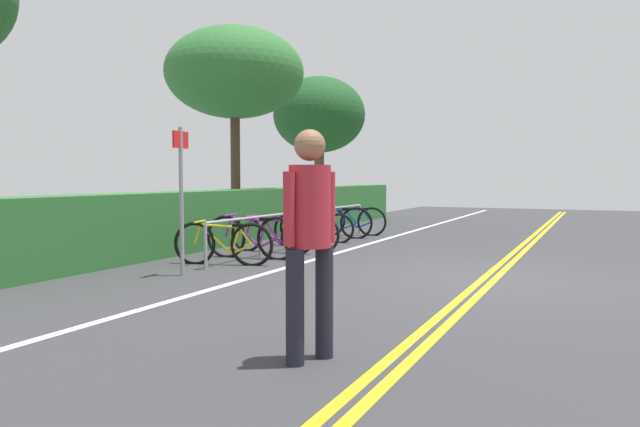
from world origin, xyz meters
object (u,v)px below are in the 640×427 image
(bicycle_2, at_px, (272,235))
(bicycle_6, at_px, (351,221))
(bicycle_4, at_px, (317,227))
(pedestrian, at_px, (310,228))
(sign_post_near, at_px, (181,186))
(bicycle_3, at_px, (305,232))
(bicycle_1, at_px, (251,237))
(bike_rack, at_px, (301,219))
(bicycle_0, at_px, (223,243))
(tree_far_right, at_px, (319,115))
(bicycle_5, at_px, (333,223))
(tree_mid, at_px, (235,74))

(bicycle_2, height_order, bicycle_6, bicycle_6)
(bicycle_4, relative_size, pedestrian, 0.93)
(bicycle_4, relative_size, sign_post_near, 0.78)
(bicycle_6, bearing_deg, bicycle_3, -176.93)
(bicycle_3, bearing_deg, bicycle_2, 163.37)
(bicycle_1, relative_size, pedestrian, 0.99)
(bike_rack, distance_m, bicycle_6, 2.74)
(bicycle_0, bearing_deg, tree_far_right, 17.12)
(bicycle_4, relative_size, tree_far_right, 0.35)
(bike_rack, bearing_deg, bicycle_6, 0.65)
(bicycle_5, height_order, tree_mid, tree_mid)
(bicycle_3, height_order, sign_post_near, sign_post_near)
(bike_rack, height_order, tree_mid, tree_mid)
(bicycle_0, relative_size, bicycle_6, 0.96)
(bicycle_3, relative_size, bicycle_4, 1.04)
(bicycle_3, relative_size, sign_post_near, 0.81)
(bicycle_3, height_order, bicycle_4, bicycle_3)
(bicycle_4, relative_size, bicycle_6, 0.97)
(bicycle_3, distance_m, tree_far_right, 9.07)
(tree_far_right, bearing_deg, bicycle_2, -160.27)
(pedestrian, relative_size, tree_far_right, 0.37)
(bicycle_5, bearing_deg, bicycle_4, -179.25)
(bicycle_2, height_order, tree_mid, tree_mid)
(bicycle_4, relative_size, bicycle_5, 0.95)
(bicycle_6, relative_size, sign_post_near, 0.80)
(bicycle_3, relative_size, bicycle_5, 0.98)
(tree_mid, bearing_deg, tree_far_right, 5.35)
(bicycle_1, xyz_separation_m, bicycle_4, (2.79, 0.07, -0.05))
(bike_rack, distance_m, pedestrian, 7.48)
(bicycle_2, height_order, sign_post_near, sign_post_near)
(bike_rack, height_order, bicycle_1, bicycle_1)
(bicycle_6, bearing_deg, pedestrian, -159.62)
(bicycle_5, xyz_separation_m, tree_far_right, (5.87, 3.13, 3.12))
(bicycle_5, bearing_deg, bicycle_2, 179.69)
(bicycle_6, xyz_separation_m, sign_post_near, (-6.55, -0.05, 0.94))
(bicycle_4, bearing_deg, sign_post_near, -178.31)
(bicycle_2, relative_size, tree_mid, 0.35)
(bicycle_4, height_order, pedestrian, pedestrian)
(bicycle_2, distance_m, bicycle_6, 3.67)
(bike_rack, xyz_separation_m, bicycle_6, (2.74, 0.03, -0.22))
(bicycle_2, bearing_deg, sign_post_near, -176.65)
(bicycle_3, bearing_deg, bicycle_0, 176.35)
(bicycle_1, relative_size, bicycle_6, 1.03)
(tree_far_right, bearing_deg, bike_rack, -157.18)
(bike_rack, bearing_deg, bicycle_3, -113.75)
(bike_rack, relative_size, bicycle_3, 3.78)
(bicycle_1, bearing_deg, bike_rack, -1.44)
(bike_rack, relative_size, bicycle_6, 3.81)
(bicycle_3, distance_m, bicycle_4, 1.04)
(bicycle_5, height_order, tree_far_right, tree_far_right)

